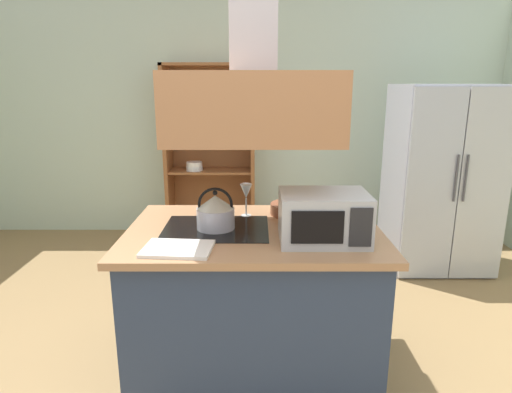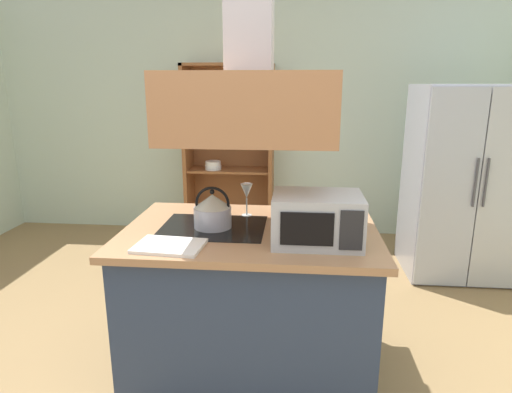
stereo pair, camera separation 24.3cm
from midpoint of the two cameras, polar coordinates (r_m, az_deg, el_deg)
name	(u,v)px [view 1 (the left image)]	position (r m, az deg, el deg)	size (l,w,h in m)	color
wall_back	(238,116)	(5.05, -3.71, 10.49)	(6.00, 0.12, 2.70)	silver
kitchen_island	(256,299)	(2.69, -2.69, -13.29)	(1.45, 1.00, 0.90)	#2C3A55
range_hood	(256,83)	(2.38, -3.06, 14.59)	(0.90, 0.70, 1.29)	#B5784C
refrigerator	(443,179)	(4.36, 21.82, 2.18)	(0.90, 0.77, 1.70)	#B2B7C8
dish_cabinet	(213,162)	(4.92, -7.06, 4.45)	(0.97, 0.40, 1.91)	brown
kettle	(218,212)	(2.50, -7.83, -2.02)	(0.22, 0.22, 0.24)	#B4B3C1
cutting_board	(180,249)	(2.25, -13.01, -6.70)	(0.34, 0.24, 0.02)	white
microwave	(326,217)	(2.30, 6.12, -2.72)	(0.46, 0.35, 0.26)	#B7BABF
wine_glass_on_counter	(248,193)	(2.71, -3.61, 0.49)	(0.08, 0.08, 0.21)	silver
fruit_bowl	(293,207)	(2.77, 2.38, -1.45)	(0.27, 0.27, 0.14)	brown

